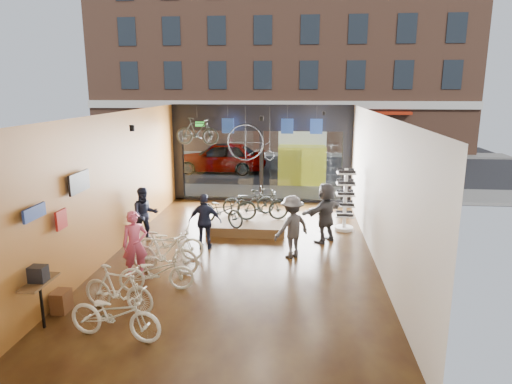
# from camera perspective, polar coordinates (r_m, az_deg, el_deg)

# --- Properties ---
(ground_plane) EXTENTS (7.00, 12.00, 0.04)m
(ground_plane) POSITION_cam_1_polar(r_m,az_deg,el_deg) (12.62, -1.62, -7.82)
(ground_plane) COLOR black
(ground_plane) RESTS_ON ground
(ceiling) EXTENTS (7.00, 12.00, 0.04)m
(ceiling) POSITION_cam_1_polar(r_m,az_deg,el_deg) (11.81, -1.74, 9.87)
(ceiling) COLOR black
(ceiling) RESTS_ON ground
(wall_left) EXTENTS (0.04, 12.00, 3.80)m
(wall_left) POSITION_cam_1_polar(r_m,az_deg,el_deg) (12.98, -17.30, 1.01)
(wall_left) COLOR #A15620
(wall_left) RESTS_ON ground
(wall_right) EXTENTS (0.04, 12.00, 3.80)m
(wall_right) POSITION_cam_1_polar(r_m,az_deg,el_deg) (12.16, 15.02, 0.37)
(wall_right) COLOR beige
(wall_right) RESTS_ON ground
(wall_back) EXTENTS (7.00, 0.04, 3.80)m
(wall_back) POSITION_cam_1_polar(r_m,az_deg,el_deg) (6.41, -8.43, -10.80)
(wall_back) COLOR beige
(wall_back) RESTS_ON ground
(storefront) EXTENTS (7.00, 0.26, 3.80)m
(storefront) POSITION_cam_1_polar(r_m,az_deg,el_deg) (17.95, 0.68, 4.81)
(storefront) COLOR black
(storefront) RESTS_ON ground
(exit_sign) EXTENTS (0.35, 0.06, 0.18)m
(exit_sign) POSITION_cam_1_polar(r_m,az_deg,el_deg) (18.06, -7.03, 8.43)
(exit_sign) COLOR #198C26
(exit_sign) RESTS_ON storefront
(street_road) EXTENTS (30.00, 18.00, 0.02)m
(street_road) POSITION_cam_1_polar(r_m,az_deg,el_deg) (27.12, 2.25, 3.53)
(street_road) COLOR black
(street_road) RESTS_ON ground
(sidewalk_near) EXTENTS (30.00, 2.40, 0.12)m
(sidewalk_near) POSITION_cam_1_polar(r_m,az_deg,el_deg) (19.47, 0.96, -0.05)
(sidewalk_near) COLOR slate
(sidewalk_near) RESTS_ON ground
(sidewalk_far) EXTENTS (30.00, 2.00, 0.12)m
(sidewalk_far) POSITION_cam_1_polar(r_m,az_deg,el_deg) (31.05, 2.67, 4.87)
(sidewalk_far) COLOR slate
(sidewalk_far) RESTS_ON ground
(opposite_building) EXTENTS (26.00, 5.00, 14.00)m
(opposite_building) POSITION_cam_1_polar(r_m,az_deg,el_deg) (33.33, 3.02, 17.39)
(opposite_building) COLOR brown
(opposite_building) RESTS_ON ground
(street_car) EXTENTS (4.81, 1.93, 1.64)m
(street_car) POSITION_cam_1_polar(r_m,az_deg,el_deg) (24.34, -4.50, 4.38)
(street_car) COLOR gray
(street_car) RESTS_ON street_road
(box_truck) EXTENTS (2.24, 6.71, 2.64)m
(box_truck) POSITION_cam_1_polar(r_m,az_deg,el_deg) (22.92, 5.76, 5.08)
(box_truck) COLOR silver
(box_truck) RESTS_ON street_road
(floor_bike_0) EXTENTS (1.89, 0.91, 0.95)m
(floor_bike_0) POSITION_cam_1_polar(r_m,az_deg,el_deg) (8.88, -17.21, -14.37)
(floor_bike_0) COLOR beige
(floor_bike_0) RESTS_ON ground_plane
(floor_bike_1) EXTENTS (1.68, 0.83, 0.97)m
(floor_bike_1) POSITION_cam_1_polar(r_m,az_deg,el_deg) (9.82, -16.85, -11.51)
(floor_bike_1) COLOR beige
(floor_bike_1) RESTS_ON ground_plane
(floor_bike_2) EXTENTS (1.74, 0.90, 0.87)m
(floor_bike_2) POSITION_cam_1_polar(r_m,az_deg,el_deg) (10.56, -12.33, -9.76)
(floor_bike_2) COLOR beige
(floor_bike_2) RESTS_ON ground_plane
(floor_bike_3) EXTENTS (1.80, 0.70, 1.05)m
(floor_bike_3) POSITION_cam_1_polar(r_m,az_deg,el_deg) (11.41, -11.39, -7.46)
(floor_bike_3) COLOR beige
(floor_bike_3) RESTS_ON ground_plane
(floor_bike_4) EXTENTS (1.81, 0.73, 0.93)m
(floor_bike_4) POSITION_cam_1_polar(r_m,az_deg,el_deg) (12.28, -10.70, -6.25)
(floor_bike_4) COLOR beige
(floor_bike_4) RESTS_ON ground_plane
(display_platform) EXTENTS (2.40, 1.80, 0.30)m
(display_platform) POSITION_cam_1_polar(r_m,az_deg,el_deg) (14.64, -1.05, -4.14)
(display_platform) COLOR brown
(display_platform) RESTS_ON ground_plane
(display_bike_left) EXTENTS (1.78, 1.46, 0.91)m
(display_bike_left) POSITION_cam_1_polar(r_m,az_deg,el_deg) (14.06, -4.33, -2.33)
(display_bike_left) COLOR black
(display_bike_left) RESTS_ON display_platform
(display_bike_mid) EXTENTS (1.72, 0.76, 1.00)m
(display_bike_mid) POSITION_cam_1_polar(r_m,az_deg,el_deg) (14.51, 0.82, -1.62)
(display_bike_mid) COLOR black
(display_bike_mid) RESTS_ON display_platform
(display_bike_right) EXTENTS (1.83, 1.03, 0.91)m
(display_bike_right) POSITION_cam_1_polar(r_m,az_deg,el_deg) (15.17, -0.94, -1.14)
(display_bike_right) COLOR black
(display_bike_right) RESTS_ON display_platform
(customer_0) EXTENTS (0.70, 0.60, 1.63)m
(customer_0) POSITION_cam_1_polar(r_m,az_deg,el_deg) (11.27, -14.89, -6.36)
(customer_0) COLOR #CC4C72
(customer_0) RESTS_ON ground_plane
(customer_1) EXTENTS (0.99, 0.93, 1.62)m
(customer_1) POSITION_cam_1_polar(r_m,az_deg,el_deg) (13.78, -13.72, -2.75)
(customer_1) COLOR #161C33
(customer_1) RESTS_ON ground_plane
(customer_2) EXTENTS (0.95, 0.43, 1.59)m
(customer_2) POSITION_cam_1_polar(r_m,az_deg,el_deg) (12.84, -6.39, -3.69)
(customer_2) COLOR #161C33
(customer_2) RESTS_ON ground_plane
(customer_3) EXTENTS (1.24, 1.18, 1.69)m
(customer_3) POSITION_cam_1_polar(r_m,az_deg,el_deg) (12.17, 4.51, -4.36)
(customer_3) COLOR #3F3F44
(customer_3) RESTS_ON ground_plane
(customer_5) EXTENTS (1.48, 1.58, 1.77)m
(customer_5) POSITION_cam_1_polar(r_m,az_deg,el_deg) (13.48, 8.68, -2.55)
(customer_5) COLOR #3F3F44
(customer_5) RESTS_ON ground_plane
(sunglasses_rack) EXTENTS (0.71, 0.64, 1.99)m
(sunglasses_rack) POSITION_cam_1_polar(r_m,az_deg,el_deg) (14.64, 11.08, -0.95)
(sunglasses_rack) COLOR white
(sunglasses_rack) RESTS_ON ground_plane
(wall_merch) EXTENTS (0.40, 2.40, 2.60)m
(wall_merch) POSITION_cam_1_polar(r_m,az_deg,el_deg) (10.04, -23.95, -6.55)
(wall_merch) COLOR navy
(wall_merch) RESTS_ON wall_left
(penny_farthing) EXTENTS (1.61, 0.06, 1.29)m
(penny_farthing) POSITION_cam_1_polar(r_m,az_deg,el_deg) (16.21, -0.37, 6.05)
(penny_farthing) COLOR black
(penny_farthing) RESTS_ON ceiling
(hung_bike) EXTENTS (1.63, 0.66, 0.95)m
(hung_bike) POSITION_cam_1_polar(r_m,az_deg,el_deg) (16.38, -7.34, 7.52)
(hung_bike) COLOR black
(hung_bike) RESTS_ON ceiling
(jersey_left) EXTENTS (0.45, 0.03, 0.55)m
(jersey_left) POSITION_cam_1_polar(r_m,az_deg,el_deg) (17.17, -3.54, 8.27)
(jersey_left) COLOR #1E3F99
(jersey_left) RESTS_ON ceiling
(jersey_mid) EXTENTS (0.45, 0.03, 0.55)m
(jersey_mid) POSITION_cam_1_polar(r_m,az_deg,el_deg) (16.97, 3.92, 8.21)
(jersey_mid) COLOR #1E3F99
(jersey_mid) RESTS_ON ceiling
(jersey_right) EXTENTS (0.45, 0.03, 0.55)m
(jersey_right) POSITION_cam_1_polar(r_m,az_deg,el_deg) (16.97, 7.55, 8.13)
(jersey_right) COLOR #1E3F99
(jersey_right) RESTS_ON ceiling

